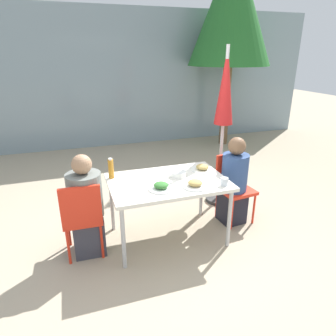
# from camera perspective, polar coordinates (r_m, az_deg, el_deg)

# --- Properties ---
(ground_plane) EXTENTS (24.00, 24.00, 0.00)m
(ground_plane) POSITION_cam_1_polar(r_m,az_deg,el_deg) (3.71, 0.00, -12.96)
(ground_plane) COLOR tan
(building_facade) EXTENTS (10.00, 0.20, 3.00)m
(building_facade) POSITION_cam_1_polar(r_m,az_deg,el_deg) (7.13, -10.99, 16.19)
(building_facade) COLOR gray
(building_facade) RESTS_ON ground
(dining_table) EXTENTS (1.31, 0.88, 0.74)m
(dining_table) POSITION_cam_1_polar(r_m,az_deg,el_deg) (3.37, 0.00, -3.31)
(dining_table) COLOR silver
(dining_table) RESTS_ON ground
(chair_left) EXTENTS (0.41, 0.41, 0.87)m
(chair_left) POSITION_cam_1_polar(r_m,az_deg,el_deg) (3.26, -16.04, -8.51)
(chair_left) COLOR red
(chair_left) RESTS_ON ground
(person_left) EXTENTS (0.36, 0.36, 1.14)m
(person_left) POSITION_cam_1_polar(r_m,az_deg,el_deg) (3.33, -15.25, -7.50)
(person_left) COLOR #383842
(person_left) RESTS_ON ground
(chair_right) EXTENTS (0.44, 0.44, 0.87)m
(chair_right) POSITION_cam_1_polar(r_m,az_deg,el_deg) (3.96, 12.29, -2.67)
(chair_right) COLOR red
(chair_right) RESTS_ON ground
(person_right) EXTENTS (0.32, 0.32, 1.14)m
(person_right) POSITION_cam_1_polar(r_m,az_deg,el_deg) (3.87, 12.41, -2.84)
(person_right) COLOR black
(person_right) RESTS_ON ground
(closed_umbrella) EXTENTS (0.36, 0.36, 2.18)m
(closed_umbrella) POSITION_cam_1_polar(r_m,az_deg,el_deg) (4.12, 10.73, 12.74)
(closed_umbrella) COLOR #333333
(closed_umbrella) RESTS_ON ground
(plate_0) EXTENTS (0.28, 0.28, 0.08)m
(plate_0) POSITION_cam_1_polar(r_m,az_deg,el_deg) (3.14, -1.34, -3.55)
(plate_0) COLOR white
(plate_0) RESTS_ON dining_table
(plate_1) EXTENTS (0.28, 0.28, 0.08)m
(plate_1) POSITION_cam_1_polar(r_m,az_deg,el_deg) (3.20, 5.18, -3.08)
(plate_1) COLOR white
(plate_1) RESTS_ON dining_table
(plate_2) EXTENTS (0.28, 0.28, 0.07)m
(plate_2) POSITION_cam_1_polar(r_m,az_deg,el_deg) (3.65, 6.55, -0.02)
(plate_2) COLOR white
(plate_2) RESTS_ON dining_table
(bottle) EXTENTS (0.06, 0.06, 0.24)m
(bottle) POSITION_cam_1_polar(r_m,az_deg,el_deg) (3.44, -10.81, -0.10)
(bottle) COLOR #B7751E
(bottle) RESTS_ON dining_table
(drinking_cup) EXTENTS (0.08, 0.08, 0.09)m
(drinking_cup) POSITION_cam_1_polar(r_m,az_deg,el_deg) (3.28, 10.69, -2.54)
(drinking_cup) COLOR silver
(drinking_cup) RESTS_ON dining_table
(salad_bowl) EXTENTS (0.18, 0.18, 0.06)m
(salad_bowl) POSITION_cam_1_polar(r_m,az_deg,el_deg) (3.45, 1.96, -1.13)
(salad_bowl) COLOR white
(salad_bowl) RESTS_ON dining_table
(tree_behind_left) EXTENTS (1.79, 1.79, 4.19)m
(tree_behind_left) POSITION_cam_1_polar(r_m,az_deg,el_deg) (7.22, 12.10, 27.94)
(tree_behind_left) COLOR brown
(tree_behind_left) RESTS_ON ground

